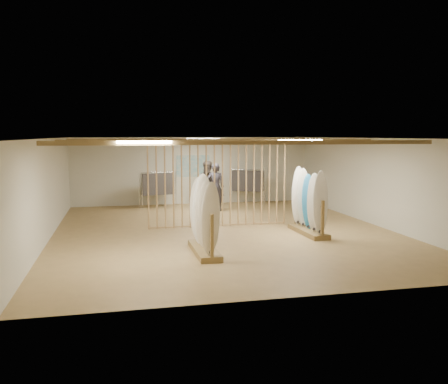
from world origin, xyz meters
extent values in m
plane|color=#A4834F|center=(0.00, 0.00, 0.00)|extent=(12.00, 12.00, 0.00)
plane|color=gray|center=(0.00, 0.00, 2.80)|extent=(12.00, 12.00, 0.00)
plane|color=beige|center=(0.00, 6.00, 1.40)|extent=(12.00, 0.00, 12.00)
plane|color=beige|center=(0.00, -6.00, 1.40)|extent=(12.00, 0.00, 12.00)
plane|color=beige|center=(-5.00, 0.00, 1.40)|extent=(0.00, 12.00, 12.00)
plane|color=beige|center=(5.00, 0.00, 1.40)|extent=(0.00, 12.00, 12.00)
cube|color=olive|center=(0.00, 0.00, 2.72)|extent=(9.50, 6.12, 0.10)
cube|color=white|center=(0.00, 0.00, 2.74)|extent=(1.20, 0.35, 0.06)
cylinder|color=tan|center=(-2.20, 0.80, 1.40)|extent=(0.05, 0.05, 2.78)
cylinder|color=tan|center=(-1.94, 0.80, 1.40)|extent=(0.05, 0.05, 2.78)
cylinder|color=tan|center=(-1.68, 0.80, 1.40)|extent=(0.05, 0.05, 2.78)
cylinder|color=tan|center=(-1.42, 0.80, 1.40)|extent=(0.05, 0.05, 2.78)
cylinder|color=tan|center=(-1.16, 0.80, 1.40)|extent=(0.05, 0.05, 2.78)
cylinder|color=tan|center=(-0.91, 0.80, 1.40)|extent=(0.05, 0.05, 2.78)
cylinder|color=tan|center=(-0.65, 0.80, 1.40)|extent=(0.05, 0.05, 2.78)
cylinder|color=tan|center=(-0.39, 0.80, 1.40)|extent=(0.05, 0.05, 2.78)
cylinder|color=tan|center=(-0.13, 0.80, 1.40)|extent=(0.05, 0.05, 2.78)
cylinder|color=tan|center=(0.13, 0.80, 1.40)|extent=(0.05, 0.05, 2.78)
cylinder|color=tan|center=(0.39, 0.80, 1.40)|extent=(0.05, 0.05, 2.78)
cylinder|color=tan|center=(0.65, 0.80, 1.40)|extent=(0.05, 0.05, 2.78)
cylinder|color=tan|center=(0.91, 0.80, 1.40)|extent=(0.05, 0.05, 2.78)
cylinder|color=tan|center=(1.16, 0.80, 1.40)|extent=(0.05, 0.05, 2.78)
cylinder|color=tan|center=(1.42, 0.80, 1.40)|extent=(0.05, 0.05, 2.78)
cylinder|color=tan|center=(1.68, 0.80, 1.40)|extent=(0.05, 0.05, 2.78)
cylinder|color=tan|center=(1.94, 0.80, 1.40)|extent=(0.05, 0.05, 2.78)
cylinder|color=tan|center=(2.20, 0.80, 1.40)|extent=(0.05, 0.05, 2.78)
cube|color=teal|center=(0.00, 5.98, 1.60)|extent=(1.40, 0.03, 0.90)
cube|color=olive|center=(-1.06, -2.49, 0.07)|extent=(0.53, 1.98, 0.14)
cylinder|color=black|center=(-1.06, -2.49, 0.94)|extent=(0.03, 1.93, 0.01)
ellipsoid|color=silver|center=(-1.05, -3.27, 1.01)|extent=(0.45, 0.06, 1.74)
ellipsoid|color=silver|center=(-1.05, -2.88, 1.01)|extent=(0.45, 0.06, 1.74)
ellipsoid|color=silver|center=(-1.06, -2.49, 1.01)|extent=(0.45, 0.06, 1.74)
ellipsoid|color=white|center=(-1.06, -2.09, 1.01)|extent=(0.45, 0.06, 1.74)
ellipsoid|color=silver|center=(-1.06, -1.70, 1.01)|extent=(0.45, 0.06, 1.74)
cube|color=olive|center=(2.35, -0.87, 0.07)|extent=(0.56, 1.96, 0.14)
cylinder|color=black|center=(2.35, -0.87, 0.93)|extent=(0.06, 1.90, 0.01)
ellipsoid|color=white|center=(2.38, -1.64, 1.00)|extent=(0.45, 0.07, 1.72)
ellipsoid|color=white|center=(2.37, -1.26, 1.00)|extent=(0.45, 0.07, 1.72)
ellipsoid|color=#2D8CD1|center=(2.35, -0.87, 1.00)|extent=(0.45, 0.07, 1.72)
ellipsoid|color=silver|center=(2.34, -0.48, 1.00)|extent=(0.45, 0.07, 1.72)
ellipsoid|color=white|center=(2.33, -0.09, 1.00)|extent=(0.45, 0.07, 1.72)
cylinder|color=silver|center=(-1.57, 5.08, 1.43)|extent=(1.35, 0.32, 0.03)
cube|color=black|center=(-1.57, 5.08, 0.96)|extent=(1.32, 0.61, 0.84)
cylinder|color=silver|center=(-1.57, 5.08, 0.74)|extent=(0.03, 0.03, 1.48)
cylinder|color=silver|center=(2.22, 5.37, 1.45)|extent=(1.30, 0.58, 0.03)
cube|color=black|center=(2.22, 5.37, 0.98)|extent=(1.34, 0.84, 0.85)
cylinder|color=silver|center=(2.22, 5.37, 0.75)|extent=(0.03, 0.03, 1.50)
imported|color=#26242B|center=(0.53, 3.91, 1.04)|extent=(0.87, 0.71, 2.08)
imported|color=#3C342E|center=(0.41, 4.63, 1.07)|extent=(1.18, 1.01, 2.13)
camera|label=1|loc=(-3.08, -13.74, 2.90)|focal=38.00mm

